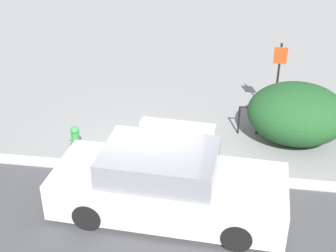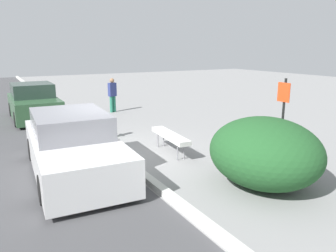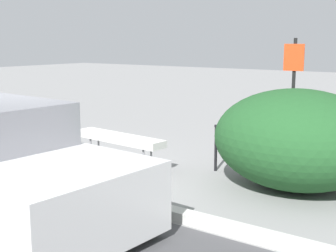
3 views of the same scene
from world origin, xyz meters
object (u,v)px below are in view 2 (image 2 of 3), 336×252
pedestrian (112,94)px  parked_car_near (73,146)px  bench (170,136)px  bike_rack (232,149)px  sign_post (283,116)px  fire_hydrant (112,126)px  parked_car_far (34,103)px

pedestrian → parked_car_near: pedestrian is taller
bench → parked_car_near: 2.83m
bike_rack → pedestrian: 8.67m
pedestrian → parked_car_near: 7.84m
sign_post → pedestrian: size_ratio=1.42×
bench → fire_hydrant: size_ratio=2.59×
fire_hydrant → bike_rack: bearing=21.2°
bench → fire_hydrant: (-2.47, -0.88, -0.11)m
pedestrian → parked_car_far: bearing=-18.6°
bench → sign_post: (2.55, 1.69, 0.87)m
sign_post → parked_car_near: 5.17m
parked_car_near → parked_car_far: bearing=-177.2°
fire_hydrant → parked_car_near: (2.62, -1.94, 0.26)m
parked_car_far → pedestrian: bearing=87.3°
bike_rack → parked_car_near: (-1.67, -3.60, 0.17)m
bench → fire_hydrant: fire_hydrant is taller
fire_hydrant → bench: bearing=19.6°
bench → parked_car_near: (0.14, -2.82, 0.16)m
pedestrian → parked_car_far: pedestrian is taller
sign_post → fire_hydrant: bearing=-152.8°
bike_rack → sign_post: bearing=51.2°
pedestrian → parked_car_far: 3.52m
bench → pedestrian: pedestrian is taller
bench → pedestrian: 6.90m
pedestrian → parked_car_near: bearing=47.2°
bike_rack → pedestrian: (-8.66, -0.06, 0.36)m
sign_post → parked_car_near: (-2.40, -4.52, -0.72)m
sign_post → parked_car_far: 10.58m
bench → pedestrian: bearing=178.4°
bike_rack → fire_hydrant: 4.60m
bike_rack → parked_car_near: size_ratio=0.17×
sign_post → pedestrian: (-9.40, -0.98, -0.52)m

